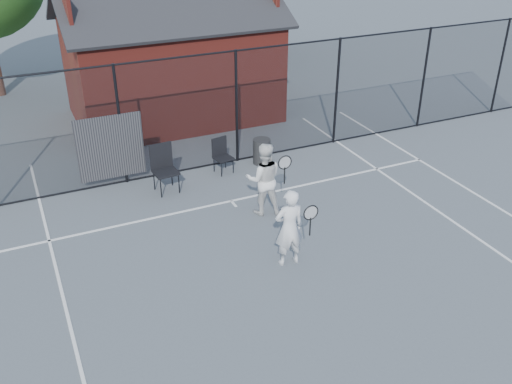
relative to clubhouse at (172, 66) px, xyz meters
name	(u,v)px	position (x,y,z in m)	size (l,w,h in m)	color
ground	(290,270)	(-0.50, -9.00, -1.61)	(80.00, 80.00, 0.00)	#4F555A
court_lines	(325,311)	(-0.50, -10.32, -1.60)	(11.02, 18.00, 0.01)	silver
fence	(188,117)	(-0.80, -4.00, -0.16)	(22.04, 3.00, 3.00)	black
clubhouse	(172,66)	(0.00, 0.00, 0.00)	(6.50, 4.36, 4.19)	maroon
player_front	(289,228)	(-0.41, -8.75, -0.80)	(0.73, 0.55, 1.61)	silver
player_back	(264,179)	(-0.02, -6.77, -0.76)	(0.99, 0.86, 1.68)	silver
chair_left	(165,170)	(-1.73, -4.90, -1.03)	(0.55, 0.57, 1.15)	black
chair_right	(223,157)	(-0.10, -4.51, -1.16)	(0.43, 0.45, 0.89)	black
waste_bin	(262,151)	(1.03, -4.40, -1.27)	(0.46, 0.46, 0.68)	#262626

